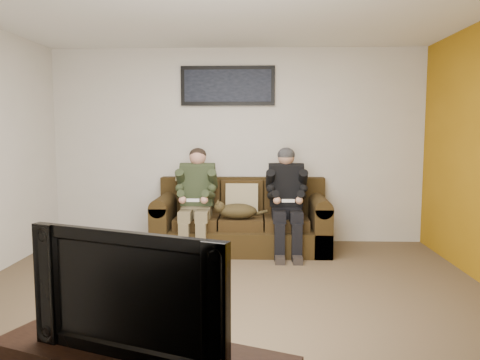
{
  "coord_description": "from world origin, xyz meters",
  "views": [
    {
      "loc": [
        0.27,
        -4.07,
        1.51
      ],
      "look_at": [
        0.07,
        1.2,
        0.95
      ],
      "focal_mm": 35.0,
      "sensor_mm": 36.0,
      "label": 1
    }
  ],
  "objects_px": {
    "person_left": "(196,194)",
    "person_right": "(287,194)",
    "cat": "(236,211)",
    "television": "(138,289)",
    "sofa": "(242,222)",
    "framed_poster": "(228,86)"
  },
  "relations": [
    {
      "from": "person_left",
      "to": "person_right",
      "type": "distance_m",
      "value": 1.12
    },
    {
      "from": "cat",
      "to": "television",
      "type": "relative_size",
      "value": 0.64
    },
    {
      "from": "person_left",
      "to": "person_right",
      "type": "relative_size",
      "value": 0.99
    },
    {
      "from": "person_right",
      "to": "cat",
      "type": "height_order",
      "value": "person_right"
    },
    {
      "from": "sofa",
      "to": "television",
      "type": "bearing_deg",
      "value": -95.55
    },
    {
      "from": "cat",
      "to": "person_right",
      "type": "bearing_deg",
      "value": 8.9
    },
    {
      "from": "cat",
      "to": "person_left",
      "type": "bearing_deg",
      "value": 169.07
    },
    {
      "from": "person_left",
      "to": "television",
      "type": "distance_m",
      "value": 3.6
    },
    {
      "from": "sofa",
      "to": "person_right",
      "type": "distance_m",
      "value": 0.71
    },
    {
      "from": "person_left",
      "to": "framed_poster",
      "type": "height_order",
      "value": "framed_poster"
    },
    {
      "from": "cat",
      "to": "framed_poster",
      "type": "bearing_deg",
      "value": 101.9
    },
    {
      "from": "person_right",
      "to": "framed_poster",
      "type": "height_order",
      "value": "framed_poster"
    },
    {
      "from": "person_left",
      "to": "cat",
      "type": "height_order",
      "value": "person_left"
    },
    {
      "from": "cat",
      "to": "television",
      "type": "bearing_deg",
      "value": -95.02
    },
    {
      "from": "sofa",
      "to": "framed_poster",
      "type": "bearing_deg",
      "value": 117.24
    },
    {
      "from": "person_left",
      "to": "cat",
      "type": "xyz_separation_m",
      "value": [
        0.5,
        -0.1,
        -0.19
      ]
    },
    {
      "from": "person_left",
      "to": "cat",
      "type": "bearing_deg",
      "value": -10.93
    },
    {
      "from": "framed_poster",
      "to": "person_right",
      "type": "bearing_deg",
      "value": -36.9
    },
    {
      "from": "person_left",
      "to": "cat",
      "type": "relative_size",
      "value": 1.96
    },
    {
      "from": "sofa",
      "to": "television",
      "type": "height_order",
      "value": "television"
    },
    {
      "from": "sofa",
      "to": "television",
      "type": "xyz_separation_m",
      "value": [
        -0.37,
        -3.78,
        0.43
      ]
    },
    {
      "from": "sofa",
      "to": "person_right",
      "type": "xyz_separation_m",
      "value": [
        0.56,
        -0.18,
        0.39
      ]
    }
  ]
}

